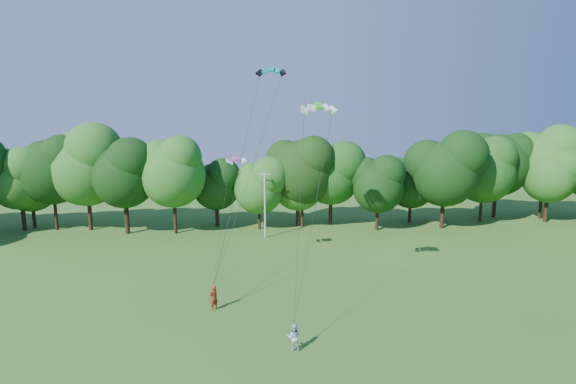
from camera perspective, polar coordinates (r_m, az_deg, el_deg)
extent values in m
cylinder|color=#B3B3AA|center=(51.47, -2.95, -1.71)|extent=(0.19, 0.19, 7.67)
cube|color=#B3B3AA|center=(50.86, -2.99, 2.32)|extent=(1.49, 0.52, 0.08)
imported|color=maroon|center=(34.10, -9.41, -13.10)|extent=(0.81, 0.77, 1.86)
imported|color=#ADD5F1|center=(28.57, 0.75, -17.93)|extent=(0.89, 0.73, 1.67)
cube|color=#04888A|center=(39.27, -2.14, 15.32)|extent=(2.54, 1.44, 0.58)
cube|color=green|center=(32.47, 3.87, 10.87)|extent=(2.54, 1.18, 0.55)
cube|color=#E13EA1|center=(40.50, -6.62, 4.22)|extent=(1.94, 1.20, 0.29)
cylinder|color=#372116|center=(64.79, -29.59, -2.32)|extent=(0.41, 0.41, 3.84)
ellipsoid|color=#204914|center=(64.02, -29.98, 2.12)|extent=(7.68, 7.68, 8.38)
cylinder|color=black|center=(56.94, 1.81, -2.18)|extent=(0.41, 0.41, 4.54)
ellipsoid|color=black|center=(56.00, 1.84, 3.82)|extent=(9.08, 9.08, 9.90)
cylinder|color=#372816|center=(68.57, 29.94, -1.85)|extent=(0.45, 0.45, 3.59)
ellipsoid|color=#23551A|center=(67.88, 30.28, 2.07)|extent=(7.19, 7.19, 7.84)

